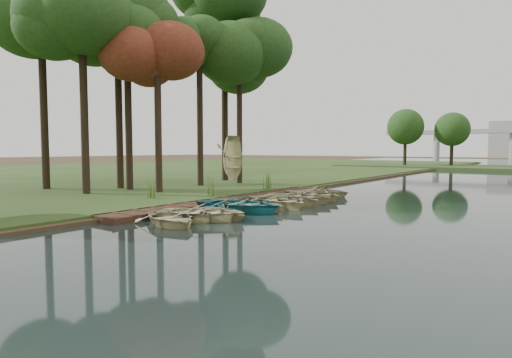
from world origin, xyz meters
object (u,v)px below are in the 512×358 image
Objects in this scene: rowboat_0 at (171,216)px; rowboat_1 at (201,211)px; rowboat_2 at (221,211)px; stored_rowboat at (233,179)px; boardwalk at (234,201)px.

rowboat_1 is at bearing 11.80° from rowboat_0.
rowboat_1 is 0.91m from rowboat_2.
rowboat_0 is 0.87× the size of rowboat_1.
stored_rowboat is at bearing 10.28° from rowboat_1.
stored_rowboat is (-5.73, 6.87, 0.52)m from boardwalk.
stored_rowboat is (-8.60, 11.28, 0.31)m from rowboat_2.
rowboat_0 is 2.28m from rowboat_2.
rowboat_0 reaches higher than rowboat_2.
rowboat_2 is (2.88, -4.41, 0.21)m from boardwalk.
boardwalk is 5.13× the size of rowboat_0.
rowboat_1 is 1.18× the size of rowboat_2.
stored_rowboat is (-8.31, 12.13, 0.25)m from rowboat_1.
rowboat_0 is at bearing 178.77° from rowboat_2.
stored_rowboat reaches higher than boardwalk.
boardwalk is 4.47× the size of rowboat_1.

